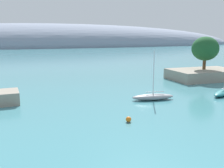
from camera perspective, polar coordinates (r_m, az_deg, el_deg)
shore_outcrop at (r=67.93m, az=19.08°, el=1.95°), size 16.19×10.15×2.41m
tree_clump_shore at (r=67.63m, az=19.33°, el=7.14°), size 6.34×6.34×7.81m
distant_ridge at (r=246.90m, az=-13.76°, el=7.84°), size 388.55×81.86×40.13m
sailboat_teal_near_shore at (r=51.81m, az=22.86°, el=-1.63°), size 7.44×5.24×8.84m
sailboat_grey_mid_mooring at (r=44.75m, az=8.76°, el=-2.69°), size 7.31×2.93×8.23m
mooring_buoy_orange at (r=33.42m, az=3.56°, el=-7.56°), size 0.70×0.70×0.70m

